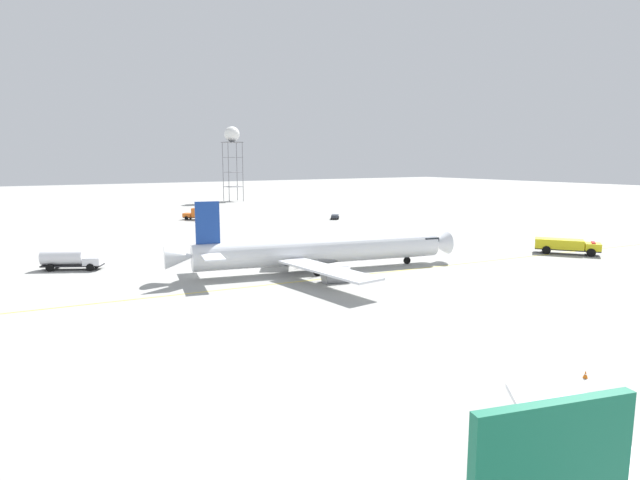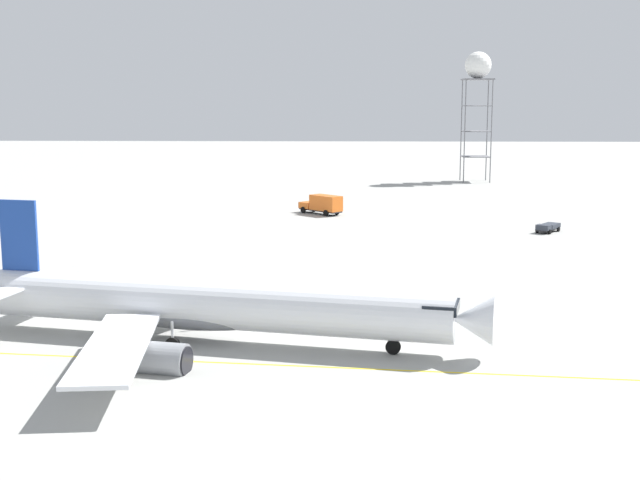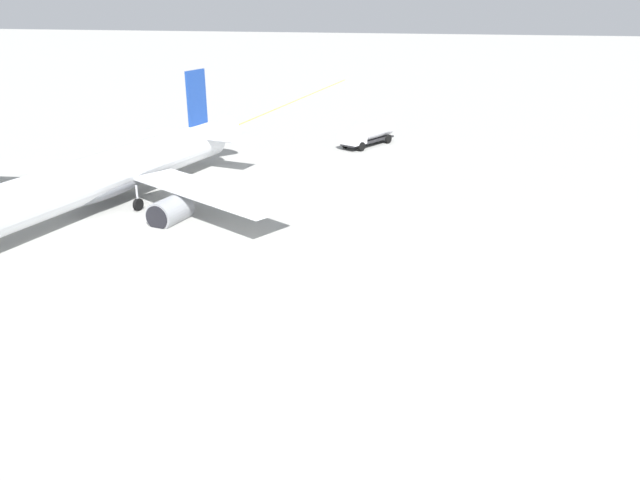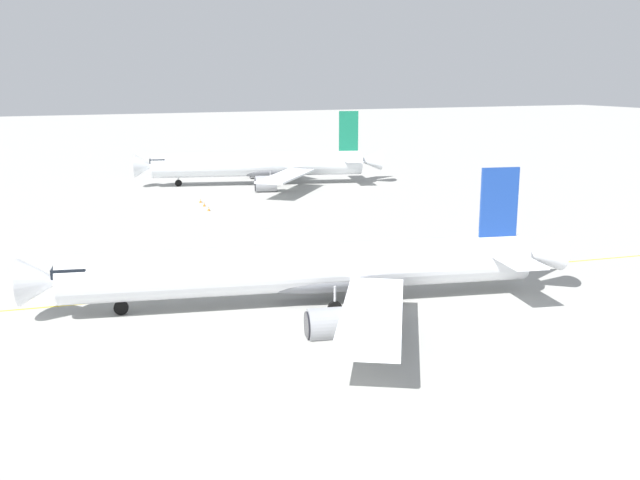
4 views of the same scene
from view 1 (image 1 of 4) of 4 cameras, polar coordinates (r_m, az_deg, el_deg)
The scene contains 10 objects.
ground_plane at distance 81.96m, azimuth 0.34°, elevation -2.48°, with size 600.00×600.00×0.00m, color #9E9E99.
airliner_main at distance 75.68m, azimuth -0.20°, elevation -1.33°, with size 35.89×42.70×10.80m.
fire_tender_truck at distance 98.66m, azimuth 25.12°, elevation -0.49°, with size 9.96×8.48×2.50m.
baggage_truck_truck at distance 142.28m, azimuth 1.63°, elevation 2.58°, with size 4.70×4.12×1.22m.
fuel_tanker_truck at distance 84.81m, azimuth -25.52°, elevation -1.88°, with size 6.04×8.57×2.87m.
catering_truck_truck at distance 143.96m, azimuth -12.91°, elevation 2.82°, with size 7.22×7.33×3.10m.
radar_tower at distance 206.67m, azimuth -9.52°, elevation 10.82°, with size 6.58×6.58×28.40m.
taxiway_centreline at distance 71.44m, azimuth 1.18°, elevation -4.15°, with size 19.50×189.19×0.01m.
safety_cone_near at distance 44.39m, azimuth 26.85°, elevation -12.88°, with size 0.36×0.36×0.55m.
safety_cone_mid at distance 42.59m, azimuth 30.81°, elevation -14.10°, with size 0.36×0.36×0.55m.
Camera 1 is at (68.28, -42.46, 15.90)m, focal length 29.50 mm.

